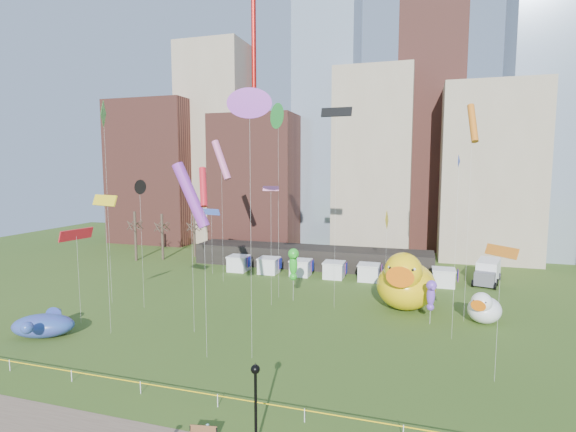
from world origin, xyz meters
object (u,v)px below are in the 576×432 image
(seahorse_green, at_px, (293,262))
(lamppost, at_px, (256,396))
(big_duck, at_px, (405,282))
(box_truck, at_px, (488,271))
(toddler, at_px, (208,431))
(whale_inflatable, at_px, (44,324))
(seahorse_purple, at_px, (431,293))
(small_duck, at_px, (484,308))

(seahorse_green, distance_m, lamppost, 27.68)
(big_duck, xyz_separation_m, box_truck, (10.67, 15.46, -1.58))
(big_duck, bearing_deg, lamppost, -98.42)
(seahorse_green, xyz_separation_m, toddler, (2.57, -27.05, -4.35))
(whale_inflatable, distance_m, toddler, 24.14)
(whale_inflatable, xyz_separation_m, lamppost, (25.18, -9.64, 1.95))
(seahorse_purple, height_order, whale_inflatable, seahorse_purple)
(whale_inflatable, relative_size, toddler, 8.25)
(seahorse_purple, distance_m, whale_inflatable, 37.87)
(big_duck, xyz_separation_m, lamppost, (-7.35, -27.54, -0.05))
(toddler, bearing_deg, whale_inflatable, 162.86)
(big_duck, height_order, seahorse_green, big_duck)
(seahorse_purple, height_order, toddler, seahorse_purple)
(big_duck, height_order, lamppost, big_duck)
(big_duck, bearing_deg, whale_inflatable, -144.65)
(big_duck, relative_size, lamppost, 1.83)
(lamppost, xyz_separation_m, toddler, (-3.06, 0.00, -2.65))
(small_duck, relative_size, seahorse_green, 0.77)
(small_duck, relative_size, seahorse_purple, 1.08)
(whale_inflatable, bearing_deg, big_duck, 7.34)
(lamppost, height_order, box_truck, lamppost)
(lamppost, bearing_deg, box_truck, 67.26)
(small_duck, bearing_deg, big_duck, -172.62)
(small_duck, xyz_separation_m, box_truck, (2.78, 17.58, -0.01))
(seahorse_green, height_order, lamppost, seahorse_green)
(seahorse_purple, distance_m, lamppost, 25.59)
(seahorse_purple, height_order, box_truck, seahorse_purple)
(seahorse_green, bearing_deg, toddler, -107.70)
(small_duck, bearing_deg, whale_inflatable, -136.25)
(small_duck, height_order, seahorse_purple, seahorse_purple)
(box_truck, bearing_deg, whale_inflatable, -127.94)
(seahorse_green, relative_size, lamppost, 1.26)
(small_duck, xyz_separation_m, lamppost, (-15.24, -25.42, 1.51))
(seahorse_purple, bearing_deg, whale_inflatable, -168.43)
(big_duck, bearing_deg, seahorse_green, -171.31)
(seahorse_green, bearing_deg, whale_inflatable, -161.43)
(box_truck, height_order, toddler, box_truck)
(lamppost, bearing_deg, toddler, 180.00)
(lamppost, bearing_deg, whale_inflatable, 159.05)
(seahorse_purple, xyz_separation_m, box_truck, (8.04, 19.43, -1.72))
(seahorse_green, relative_size, toddler, 7.45)
(whale_inflatable, relative_size, box_truck, 0.93)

